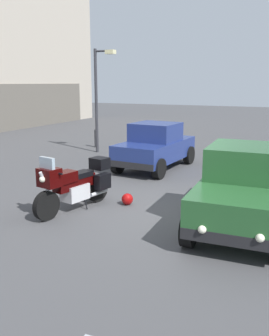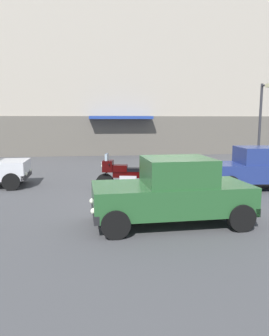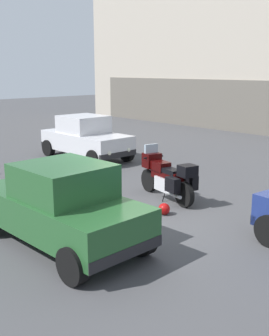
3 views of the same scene
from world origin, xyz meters
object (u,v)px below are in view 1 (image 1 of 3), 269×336
(helmet, at_px, (127,199))
(streetlamp_curbside, at_px, (99,90))
(car_compact_side, at_px, (155,146))
(car_hatchback_near, at_px, (245,187))
(bollard_curbside, at_px, (96,137))
(motorcycle, at_px, (75,184))

(helmet, distance_m, streetlamp_curbside, 7.48)
(car_compact_side, xyz_separation_m, streetlamp_curbside, (1.82, 3.21, 1.83))
(car_hatchback_near, bearing_deg, bollard_curbside, -134.65)
(car_hatchback_near, relative_size, bollard_curbside, 4.69)
(car_hatchback_near, height_order, bollard_curbside, car_hatchback_near)
(helmet, height_order, car_compact_side, car_compact_side)
(motorcycle, xyz_separation_m, streetlamp_curbside, (6.59, 3.13, 1.98))
(motorcycle, relative_size, helmet, 8.01)
(motorcycle, relative_size, bollard_curbside, 2.67)
(car_compact_side, bearing_deg, car_hatchback_near, -134.11)
(helmet, bearing_deg, car_hatchback_near, -92.57)
(helmet, bearing_deg, bollard_curbside, 35.67)
(helmet, distance_m, car_compact_side, 4.09)
(car_hatchback_near, bearing_deg, helmet, -94.95)
(motorcycle, bearing_deg, car_hatchback_near, 112.22)
(car_hatchback_near, distance_m, bollard_curbside, 10.33)
(streetlamp_curbside, bearing_deg, bollard_curbside, 38.36)
(car_compact_side, relative_size, bollard_curbside, 4.25)
(car_compact_side, height_order, bollard_curbside, car_compact_side)
(helmet, relative_size, streetlamp_curbside, 0.07)
(motorcycle, xyz_separation_m, car_compact_side, (4.77, -0.09, 0.15))
(helmet, xyz_separation_m, car_hatchback_near, (-0.12, -2.74, 0.67))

